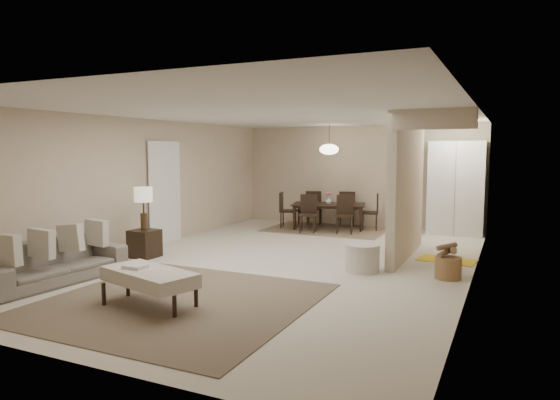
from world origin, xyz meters
The scene contains 22 objects.
floor centered at (0.00, 0.00, 0.00)m, with size 9.00×9.00×0.00m, color beige.
ceiling centered at (0.00, 0.00, 2.50)m, with size 9.00×9.00×0.00m, color white.
back_wall centered at (0.00, 4.50, 1.25)m, with size 6.00×6.00×0.00m, color #BBA88D.
left_wall centered at (-3.00, 0.00, 1.25)m, with size 9.00×9.00×0.00m, color #BBA88D.
right_wall centered at (3.00, 0.00, 1.25)m, with size 9.00×9.00×0.00m, color #BBA88D.
partition centered at (1.80, 1.25, 1.25)m, with size 0.15×2.50×2.50m, color #BBA88D.
doorway centered at (-2.97, 0.60, 1.02)m, with size 0.04×0.90×2.04m, color black.
pantry_cabinet centered at (2.35, 4.15, 1.05)m, with size 1.20×0.55×2.10m, color silver.
flush_light centered at (2.30, 3.20, 2.46)m, with size 0.44×0.44×0.05m, color white.
living_rug centered at (-0.26, -2.63, 0.01)m, with size 3.20×3.20×0.01m, color brown.
sofa centered at (-2.45, -2.63, 0.30)m, with size 0.81×2.08×0.61m, color slate.
ottoman_bench centered at (-0.46, -2.93, 0.37)m, with size 1.38×0.91×0.46m.
side_table centered at (-2.40, -0.71, 0.25)m, with size 0.45×0.45×0.49m, color black.
table_lamp centered at (-2.40, -0.71, 1.05)m, with size 0.32×0.32×0.76m.
round_pouf centered at (1.40, -0.10, 0.21)m, with size 0.55×0.55×0.43m, color beige.
wicker_basket centered at (2.67, 0.00, 0.16)m, with size 0.38×0.38×0.33m, color brown.
dining_rug centered at (-0.51, 3.70, 0.01)m, with size 2.80×2.10×0.01m, color #7F664F.
dining_table centered at (-0.51, 3.70, 0.30)m, with size 1.73×0.97×0.61m, color black.
dining_chairs centered at (-0.51, 3.70, 0.44)m, with size 2.37×1.96×0.88m.
vase centered at (-0.51, 3.70, 0.69)m, with size 0.15×0.15×0.16m, color white.
yellow_mat centered at (2.51, 1.28, 0.01)m, with size 0.94×0.58×0.01m, color yellow.
pendant_light centered at (-0.51, 3.70, 1.92)m, with size 0.46×0.46×0.71m.
Camera 1 is at (3.48, -7.61, 1.89)m, focal length 32.00 mm.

